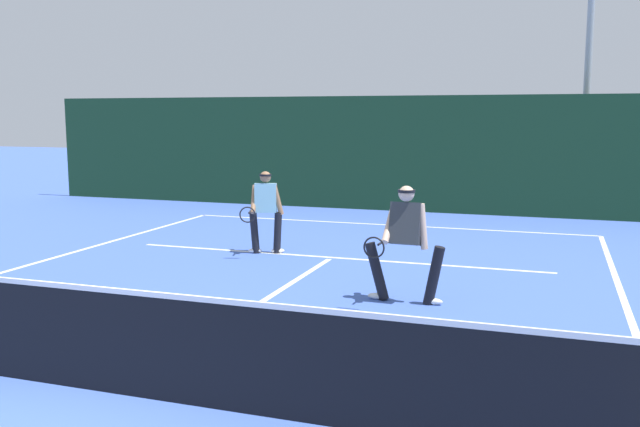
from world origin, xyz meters
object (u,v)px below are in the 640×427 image
(player_near, at_px, (405,239))
(tennis_ball, at_px, (111,339))
(player_far, at_px, (265,209))
(tennis_ball_extra, at_px, (182,310))
(light_pole, at_px, (589,41))

(player_near, relative_size, tennis_ball, 24.86)
(player_near, relative_size, player_far, 1.05)
(player_near, bearing_deg, player_far, -36.93)
(player_far, bearing_deg, tennis_ball_extra, 79.28)
(player_far, height_order, tennis_ball, player_far)
(tennis_ball, xyz_separation_m, light_pole, (5.48, 13.45, 4.49))
(player_far, distance_m, light_pole, 10.67)
(player_far, bearing_deg, light_pole, -143.44)
(tennis_ball_extra, bearing_deg, light_pole, 66.31)
(player_near, distance_m, player_far, 4.07)
(player_far, xyz_separation_m, tennis_ball, (0.34, -5.29, -0.82))
(tennis_ball, relative_size, light_pole, 0.01)
(tennis_ball, bearing_deg, player_far, 93.68)
(tennis_ball_extra, bearing_deg, player_near, 28.14)
(player_far, relative_size, tennis_ball, 23.57)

